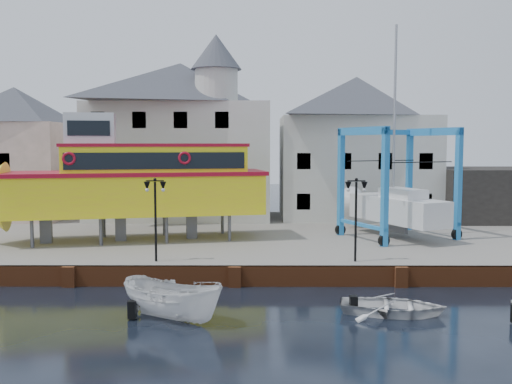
{
  "coord_description": "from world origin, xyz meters",
  "views": [
    {
      "loc": [
        1.12,
        -26.99,
        6.9
      ],
      "look_at": [
        1.0,
        7.0,
        4.0
      ],
      "focal_mm": 40.0,
      "sensor_mm": 36.0,
      "label": 1
    }
  ],
  "objects": [
    {
      "name": "building_white_right",
      "position": [
        9.0,
        19.0,
        6.6
      ],
      "size": [
        12.0,
        8.0,
        11.2
      ],
      "color": "beige",
      "rests_on": "hardstanding"
    },
    {
      "name": "travel_lift",
      "position": [
        9.56,
        9.31,
        3.21
      ],
      "size": [
        7.62,
        8.89,
        13.24
      ],
      "rotation": [
        0.0,
        0.0,
        0.44
      ],
      "color": "#1C79C2",
      "rests_on": "hardstanding"
    },
    {
      "name": "building_pink",
      "position": [
        -18.0,
        18.0,
        6.15
      ],
      "size": [
        8.0,
        7.0,
        10.3
      ],
      "color": "tan",
      "rests_on": "hardstanding"
    },
    {
      "name": "motorboat_b",
      "position": [
        6.6,
        -4.38,
        0.0
      ],
      "size": [
        4.73,
        3.78,
        0.87
      ],
      "primitive_type": "imported",
      "rotation": [
        0.0,
        0.0,
        1.37
      ],
      "color": "silver",
      "rests_on": "ground"
    },
    {
      "name": "shed_dark",
      "position": [
        19.0,
        17.0,
        3.0
      ],
      "size": [
        8.0,
        7.0,
        4.0
      ],
      "primitive_type": "cube",
      "color": "black",
      "rests_on": "hardstanding"
    },
    {
      "name": "lamp_post_left",
      "position": [
        -4.0,
        1.2,
        4.17
      ],
      "size": [
        1.12,
        0.32,
        4.2
      ],
      "color": "black",
      "rests_on": "hardstanding"
    },
    {
      "name": "quay_wall",
      "position": [
        -0.0,
        0.1,
        0.5
      ],
      "size": [
        44.0,
        0.47,
        1.0
      ],
      "color": "brown",
      "rests_on": "ground"
    },
    {
      "name": "building_white_main",
      "position": [
        -4.87,
        18.39,
        7.34
      ],
      "size": [
        14.0,
        8.3,
        14.0
      ],
      "color": "beige",
      "rests_on": "hardstanding"
    },
    {
      "name": "lamp_post_right",
      "position": [
        6.0,
        1.2,
        4.17
      ],
      "size": [
        1.12,
        0.32,
        4.2
      ],
      "color": "black",
      "rests_on": "hardstanding"
    },
    {
      "name": "ground",
      "position": [
        0.0,
        0.0,
        0.0
      ],
      "size": [
        140.0,
        140.0,
        0.0
      ],
      "primitive_type": "plane",
      "color": "black",
      "rests_on": "ground"
    },
    {
      "name": "motorboat_a",
      "position": [
        -2.23,
        -5.12,
        0.0
      ],
      "size": [
        4.95,
        3.91,
        1.82
      ],
      "primitive_type": "imported",
      "rotation": [
        0.0,
        0.0,
        1.04
      ],
      "color": "silver",
      "rests_on": "ground"
    },
    {
      "name": "tour_boat",
      "position": [
        -7.2,
        7.35,
        4.62
      ],
      "size": [
        18.09,
        7.66,
        7.67
      ],
      "rotation": [
        0.0,
        0.0,
        0.2
      ],
      "color": "#59595E",
      "rests_on": "hardstanding"
    },
    {
      "name": "hardstanding",
      "position": [
        0.0,
        11.0,
        0.5
      ],
      "size": [
        44.0,
        22.0,
        1.0
      ],
      "primitive_type": "cube",
      "color": "slate",
      "rests_on": "ground"
    }
  ]
}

